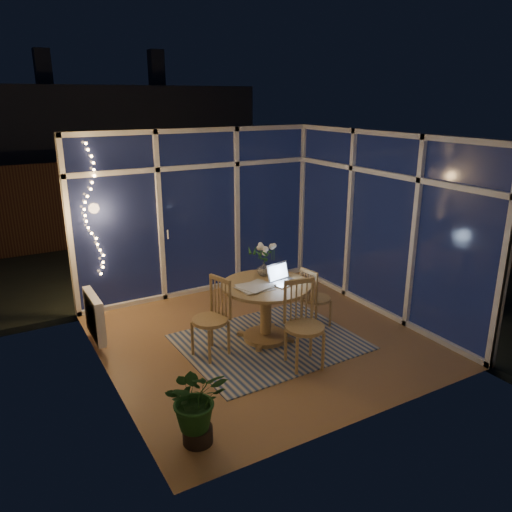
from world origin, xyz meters
The scene contains 25 objects.
floor centered at (0.00, 0.00, 0.00)m, with size 4.00×4.00×0.00m, color #9A7143.
ceiling centered at (0.00, 0.00, 2.60)m, with size 4.00×4.00×0.00m, color white.
wall_back centered at (0.00, 2.00, 1.30)m, with size 4.00×0.04×2.60m, color silver.
wall_front centered at (0.00, -2.00, 1.30)m, with size 4.00×0.04×2.60m, color silver.
wall_left centered at (-2.00, 0.00, 1.30)m, with size 0.04×4.00×2.60m, color silver.
wall_right centered at (2.00, 0.00, 1.30)m, with size 0.04×4.00×2.60m, color silver.
window_wall_back centered at (0.00, 1.96, 1.30)m, with size 4.00×0.10×2.60m, color white.
window_wall_right centered at (1.96, 0.00, 1.30)m, with size 0.10×4.00×2.60m, color white.
radiator centered at (-1.94, 0.90, 0.40)m, with size 0.10×0.70×0.58m, color white.
fairy_lights centered at (-1.65, 1.88, 1.52)m, with size 0.24×0.10×1.85m, color #F3AF61, non-canonical shape.
garden_patio centered at (0.50, 5.00, -0.06)m, with size 12.00×6.00×0.10m, color black.
garden_fence centered at (0.00, 5.50, 0.90)m, with size 11.00×0.08×1.80m, color #3A1D15.
neighbour_roof centered at (0.30, 8.50, 2.20)m, with size 7.00×3.00×2.20m, color #30333A.
garden_shrubs centered at (-0.80, 3.40, 0.45)m, with size 0.90×0.90×0.90m, color black.
rug centered at (0.02, -0.15, 0.01)m, with size 2.19×1.76×0.01m, color #BFB59B.
dining_table centered at (0.02, -0.05, 0.39)m, with size 1.14×1.14×0.78m, color olive.
chair_left centered at (-0.78, -0.08, 0.50)m, with size 0.46×0.46×0.99m, color olive.
chair_right centered at (0.82, -0.06, 0.44)m, with size 0.41×0.41×0.88m, color olive.
chair_front centered at (0.06, -0.85, 0.52)m, with size 0.48×0.48×1.04m, color olive.
laptop centered at (0.24, -0.15, 0.91)m, with size 0.35×0.30×0.26m, color silver, non-canonical shape.
flower_vase centered at (0.16, 0.23, 0.88)m, with size 0.20×0.20×0.21m, color silver.
bowl centered at (0.29, 0.13, 0.80)m, with size 0.15×0.15×0.04m, color silver.
newspapers centered at (-0.17, -0.09, 0.79)m, with size 0.41×0.31×0.02m, color silver.
phone centered at (0.10, -0.14, 0.78)m, with size 0.11×0.05×0.01m, color black.
potted_plant centered at (-1.57, -1.50, 0.38)m, with size 0.54×0.47×0.76m, color #184318.
Camera 1 is at (-3.03, -5.12, 3.04)m, focal length 35.00 mm.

